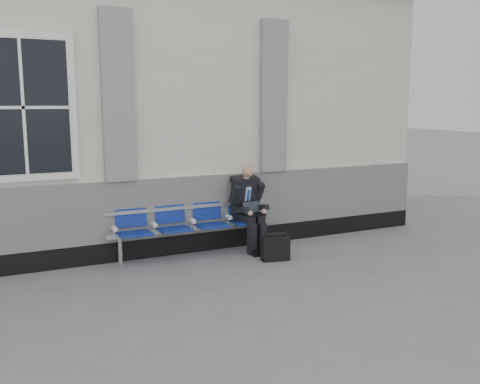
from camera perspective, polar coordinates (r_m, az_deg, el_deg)
ground at (r=6.60m, az=-23.15°, el=-11.80°), size 70.00×70.00×0.00m
bench at (r=8.19m, az=-5.26°, el=-2.94°), size 2.60×0.47×0.91m
businessman at (r=8.39m, az=0.87°, el=-1.27°), size 0.55×0.74×1.36m
briefcase at (r=7.96m, az=3.78°, el=-5.93°), size 0.44×0.25×0.42m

